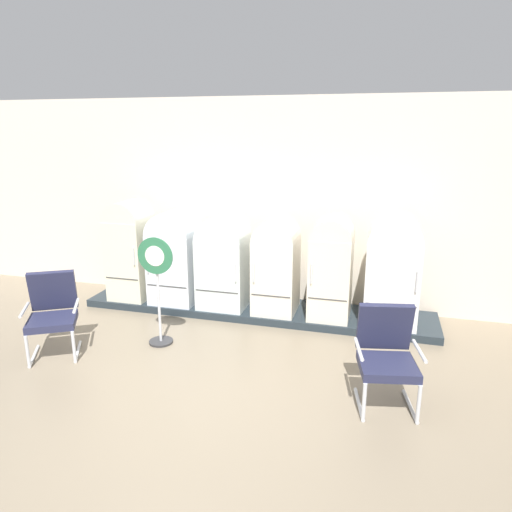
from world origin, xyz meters
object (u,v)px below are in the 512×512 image
object	(u,v)px
refrigerator_4	(331,265)
armchair_right	(386,352)
refrigerator_0	(130,247)
refrigerator_3	(276,263)
armchair_left	(52,310)
sign_stand	(158,291)
refrigerator_1	(175,254)
refrigerator_2	(223,259)
refrigerator_5	(393,267)

from	to	relation	value
refrigerator_4	armchair_right	distance (m)	2.10
refrigerator_0	refrigerator_3	size ratio (longest dim) A/B	1.12
refrigerator_3	armchair_left	size ratio (longest dim) A/B	1.36
sign_stand	refrigerator_1	bearing A→B (deg)	104.76
refrigerator_2	armchair_right	world-z (taller)	refrigerator_2
refrigerator_1	refrigerator_2	xyz separation A→B (m)	(0.81, -0.02, -0.02)
refrigerator_1	armchair_left	xyz separation A→B (m)	(-0.84, -1.86, -0.30)
refrigerator_1	armchair_left	world-z (taller)	refrigerator_1
refrigerator_5	armchair_left	xyz separation A→B (m)	(-4.13, -1.85, -0.36)
refrigerator_1	refrigerator_4	distance (m)	2.44
refrigerator_0	refrigerator_3	distance (m)	2.39
refrigerator_5	refrigerator_2	bearing A→B (deg)	-179.83
refrigerator_4	armchair_left	xyz separation A→B (m)	(-3.28, -1.84, -0.33)
refrigerator_1	refrigerator_3	distance (m)	1.63
refrigerator_2	armchair_left	xyz separation A→B (m)	(-1.65, -1.84, -0.29)
refrigerator_0	refrigerator_5	size ratio (longest dim) A/B	1.02
refrigerator_3	refrigerator_0	bearing A→B (deg)	-179.54
refrigerator_2	refrigerator_0	bearing A→B (deg)	-179.70
refrigerator_2	refrigerator_4	distance (m)	1.63
refrigerator_2	sign_stand	xyz separation A→B (m)	(-0.47, -1.27, -0.12)
refrigerator_5	refrigerator_1	bearing A→B (deg)	179.78
refrigerator_0	refrigerator_3	bearing A→B (deg)	0.46
refrigerator_2	refrigerator_4	size ratio (longest dim) A/B	0.96
refrigerator_3	sign_stand	world-z (taller)	refrigerator_3
refrigerator_0	refrigerator_1	size ratio (longest dim) A/B	1.09
armchair_right	refrigerator_5	bearing A→B (deg)	88.25
refrigerator_4	sign_stand	xyz separation A→B (m)	(-2.10, -1.27, -0.16)
refrigerator_4	sign_stand	bearing A→B (deg)	-148.78
refrigerator_3	refrigerator_5	size ratio (longest dim) A/B	0.91
refrigerator_3	refrigerator_2	bearing A→B (deg)	-179.24
refrigerator_0	refrigerator_2	bearing A→B (deg)	0.30
refrigerator_4	armchair_right	xyz separation A→B (m)	(0.79, -1.91, -0.33)
refrigerator_0	refrigerator_1	world-z (taller)	refrigerator_0
refrigerator_0	refrigerator_1	xyz separation A→B (m)	(0.76, 0.03, -0.08)
refrigerator_3	armchair_right	distance (m)	2.51
refrigerator_1	armchair_left	distance (m)	2.06
refrigerator_4	armchair_left	distance (m)	3.77
armchair_right	armchair_left	bearing A→B (deg)	179.04
refrigerator_2	sign_stand	bearing A→B (deg)	-110.33
sign_stand	refrigerator_4	bearing A→B (deg)	31.22
refrigerator_0	armchair_left	world-z (taller)	refrigerator_0
refrigerator_2	armchair_left	world-z (taller)	refrigerator_2
refrigerator_0	armchair_left	bearing A→B (deg)	-92.40
refrigerator_5	armchair_right	xyz separation A→B (m)	(-0.06, -1.91, -0.36)
refrigerator_0	refrigerator_4	xyz separation A→B (m)	(3.20, 0.01, -0.05)
refrigerator_3	refrigerator_4	size ratio (longest dim) A/B	0.95
refrigerator_2	sign_stand	world-z (taller)	refrigerator_2
refrigerator_1	refrigerator_2	world-z (taller)	refrigerator_1
refrigerator_3	armchair_right	world-z (taller)	refrigerator_3
refrigerator_1	refrigerator_2	size ratio (longest dim) A/B	1.02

